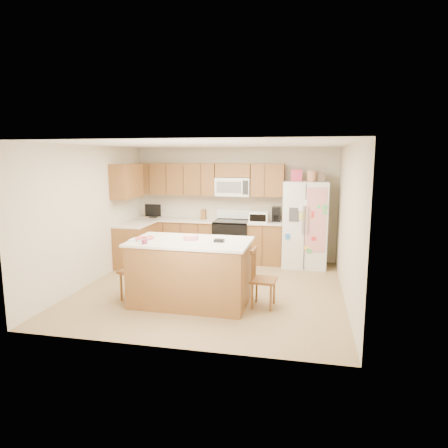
% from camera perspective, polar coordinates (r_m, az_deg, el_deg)
% --- Properties ---
extents(ground, '(4.50, 4.50, 0.00)m').
position_cam_1_polar(ground, '(7.12, -1.80, -9.24)').
color(ground, '#957755').
rests_on(ground, ground).
extents(room_shell, '(4.60, 4.60, 2.52)m').
position_cam_1_polar(room_shell, '(6.80, -1.87, 2.34)').
color(room_shell, beige).
rests_on(room_shell, ground).
extents(cabinetry, '(3.36, 1.56, 2.15)m').
position_cam_1_polar(cabinetry, '(8.84, -5.28, 0.54)').
color(cabinetry, olive).
rests_on(cabinetry, ground).
extents(stove, '(0.76, 0.65, 1.13)m').
position_cam_1_polar(stove, '(8.83, 1.15, -2.34)').
color(stove, black).
rests_on(stove, ground).
extents(refrigerator, '(0.90, 0.79, 2.04)m').
position_cam_1_polar(refrigerator, '(8.53, 11.50, 0.11)').
color(refrigerator, white).
rests_on(refrigerator, ground).
extents(island, '(1.87, 1.11, 1.11)m').
position_cam_1_polar(island, '(6.33, -4.78, -6.82)').
color(island, olive).
rests_on(island, ground).
extents(windsor_chair_left, '(0.51, 0.52, 1.03)m').
position_cam_1_polar(windsor_chair_left, '(6.64, -12.33, -6.45)').
color(windsor_chair_left, olive).
rests_on(windsor_chair_left, ground).
extents(windsor_chair_back, '(0.42, 0.40, 0.90)m').
position_cam_1_polar(windsor_chair_back, '(7.05, -3.84, -5.84)').
color(windsor_chair_back, olive).
rests_on(windsor_chair_back, ground).
extents(windsor_chair_right, '(0.40, 0.42, 0.92)m').
position_cam_1_polar(windsor_chair_right, '(6.22, 5.47, -7.89)').
color(windsor_chair_right, olive).
rests_on(windsor_chair_right, ground).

